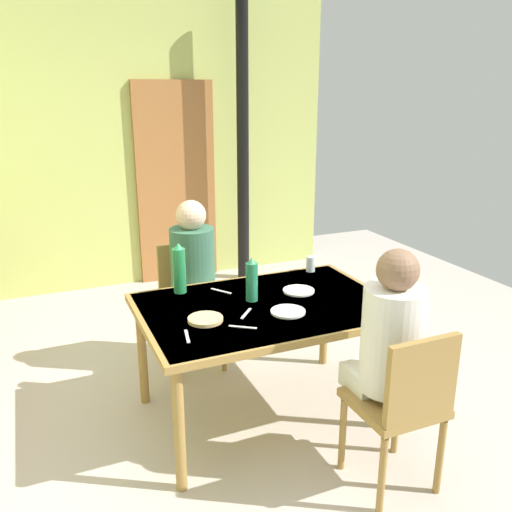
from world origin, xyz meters
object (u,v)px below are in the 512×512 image
at_px(person_far_diner, 193,265).
at_px(water_bottle_green_far, 252,280).
at_px(water_bottle_green_near, 179,269).
at_px(chair_far_diner, 189,297).
at_px(chair_near_diner, 404,402).
at_px(person_near_diner, 390,336).
at_px(dining_table, 266,315).

height_order(person_far_diner, water_bottle_green_far, person_far_diner).
bearing_deg(water_bottle_green_near, water_bottle_green_far, -39.85).
xyz_separation_m(person_far_diner, water_bottle_green_far, (0.17, -0.62, 0.07)).
xyz_separation_m(chair_far_diner, person_far_diner, (0.00, -0.14, 0.28)).
distance_m(water_bottle_green_near, water_bottle_green_far, 0.46).
bearing_deg(chair_near_diner, person_near_diner, 90.00).
xyz_separation_m(dining_table, chair_near_diner, (0.33, -0.85, -0.16)).
height_order(person_near_diner, person_far_diner, same).
distance_m(chair_near_diner, water_bottle_green_near, 1.49).
bearing_deg(water_bottle_green_far, dining_table, -60.55).
bearing_deg(person_far_diner, chair_near_diner, 109.43).
bearing_deg(chair_far_diner, water_bottle_green_far, 102.38).
bearing_deg(chair_far_diner, water_bottle_green_near, 67.92).
bearing_deg(person_far_diner, dining_table, 107.00).
xyz_separation_m(dining_table, chair_far_diner, (-0.22, 0.85, -0.16)).
xyz_separation_m(dining_table, person_near_diner, (0.33, -0.71, 0.12)).
height_order(dining_table, person_near_diner, person_near_diner).
bearing_deg(chair_near_diner, dining_table, 111.41).
distance_m(chair_near_diner, person_far_diner, 1.68).
bearing_deg(chair_far_diner, person_far_diner, 90.00).
xyz_separation_m(person_near_diner, water_bottle_green_near, (-0.74, 1.10, 0.09)).
relative_size(chair_far_diner, water_bottle_green_far, 3.29).
distance_m(chair_far_diner, water_bottle_green_far, 0.85).
bearing_deg(dining_table, chair_far_diner, 104.40).
height_order(chair_near_diner, chair_far_diner, same).
relative_size(chair_near_diner, person_near_diner, 1.13).
height_order(chair_far_diner, person_near_diner, person_near_diner).
relative_size(person_far_diner, water_bottle_green_near, 2.47).
bearing_deg(person_near_diner, water_bottle_green_far, 115.56).
relative_size(chair_near_diner, water_bottle_green_near, 2.79).
distance_m(dining_table, person_near_diner, 0.80).
relative_size(dining_table, water_bottle_green_far, 5.46).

